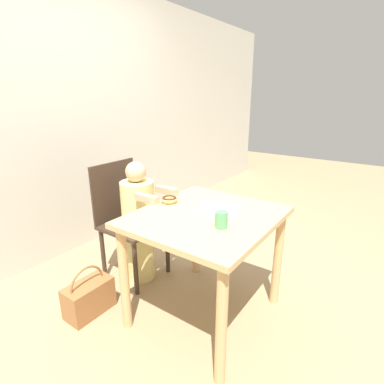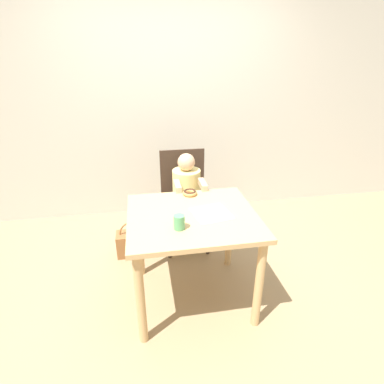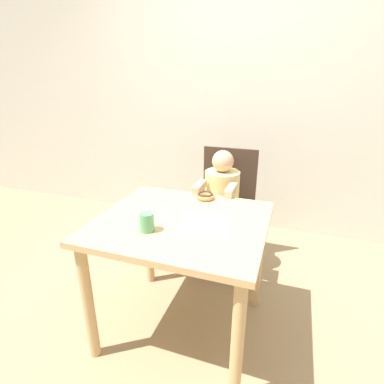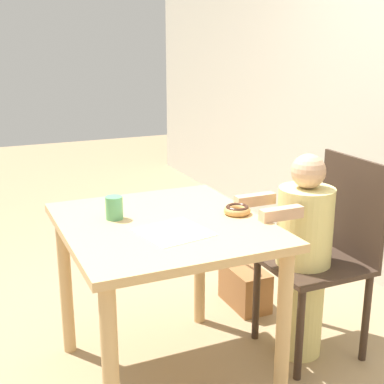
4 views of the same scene
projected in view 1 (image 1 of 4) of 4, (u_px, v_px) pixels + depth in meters
The scene contains 9 objects.
ground_plane at pixel (205, 312), 2.13m from camera, with size 12.00×12.00×0.00m, color #997F5B.
wall_back at pixel (53, 122), 2.62m from camera, with size 8.00×0.05×2.50m.
dining_table at pixel (206, 232), 1.93m from camera, with size 0.92×0.83×0.76m.
chair at pixel (128, 219), 2.47m from camera, with size 0.44×0.44×0.96m.
child_figure at pixel (139, 223), 2.40m from camera, with size 0.27×0.44×1.00m.
donut at pixel (169, 199), 2.10m from camera, with size 0.12×0.12×0.04m.
napkin at pixel (218, 208), 2.00m from camera, with size 0.29×0.29×0.00m.
handbag at pixel (89, 297), 2.10m from camera, with size 0.33×0.18×0.36m.
cup at pixel (221, 220), 1.69m from camera, with size 0.07×0.07×0.10m.
Camera 1 is at (-1.49, -0.94, 1.48)m, focal length 28.00 mm.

